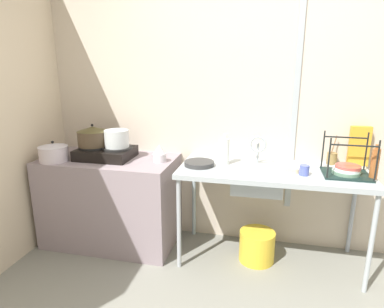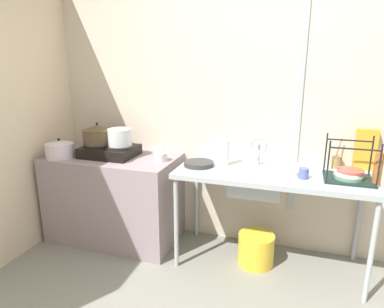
% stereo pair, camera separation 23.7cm
% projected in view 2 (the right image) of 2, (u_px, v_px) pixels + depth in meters
% --- Properties ---
extents(wall_back, '(4.79, 0.10, 2.52)m').
position_uv_depth(wall_back, '(267.00, 110.00, 2.85)').
color(wall_back, beige).
rests_on(wall_back, ground).
extents(wall_metal_strip, '(0.05, 0.01, 2.01)m').
position_uv_depth(wall_metal_strip, '(300.00, 97.00, 2.69)').
color(wall_metal_strip, '#A3ADB2').
extents(counter_concrete, '(1.20, 0.64, 0.82)m').
position_uv_depth(counter_concrete, '(115.00, 197.00, 3.14)').
color(counter_concrete, gray).
rests_on(counter_concrete, ground).
extents(counter_sink, '(1.51, 0.64, 0.82)m').
position_uv_depth(counter_sink, '(272.00, 178.00, 2.61)').
color(counter_sink, '#A3ADB2').
rests_on(counter_sink, ground).
extents(stove, '(0.50, 0.37, 0.11)m').
position_uv_depth(stove, '(110.00, 150.00, 3.02)').
color(stove, black).
rests_on(stove, counter_concrete).
extents(pot_on_left_burner, '(0.28, 0.28, 0.20)m').
position_uv_depth(pot_on_left_burner, '(98.00, 134.00, 3.02)').
color(pot_on_left_burner, brown).
rests_on(pot_on_left_burner, stove).
extents(pot_on_right_burner, '(0.21, 0.21, 0.15)m').
position_uv_depth(pot_on_right_burner, '(120.00, 137.00, 2.95)').
color(pot_on_right_burner, silver).
rests_on(pot_on_right_burner, stove).
extents(pot_beside_stove, '(0.25, 0.25, 0.18)m').
position_uv_depth(pot_beside_stove, '(60.00, 149.00, 2.96)').
color(pot_beside_stove, silver).
rests_on(pot_beside_stove, counter_concrete).
extents(percolator, '(0.12, 0.12, 0.15)m').
position_uv_depth(percolator, '(160.00, 153.00, 2.86)').
color(percolator, silver).
rests_on(percolator, counter_concrete).
extents(sink_basin, '(0.40, 0.34, 0.17)m').
position_uv_depth(sink_basin, '(256.00, 182.00, 2.61)').
color(sink_basin, '#A3ADB2').
rests_on(sink_basin, counter_sink).
extents(faucet, '(0.14, 0.08, 0.25)m').
position_uv_depth(faucet, '(259.00, 147.00, 2.69)').
color(faucet, '#A3ADB2').
rests_on(faucet, counter_sink).
extents(frying_pan, '(0.25, 0.25, 0.04)m').
position_uv_depth(frying_pan, '(199.00, 164.00, 2.74)').
color(frying_pan, '#333333').
rests_on(frying_pan, counter_sink).
extents(dish_rack, '(0.34, 0.30, 0.31)m').
position_uv_depth(dish_rack, '(349.00, 174.00, 2.39)').
color(dish_rack, black).
rests_on(dish_rack, counter_sink).
extents(cup_by_rack, '(0.07, 0.07, 0.08)m').
position_uv_depth(cup_by_rack, '(304.00, 173.00, 2.43)').
color(cup_by_rack, '#505EB5').
rests_on(cup_by_rack, counter_sink).
extents(small_bowl_on_drainboard, '(0.12, 0.12, 0.04)m').
position_uv_depth(small_bowl_on_drainboard, '(294.00, 172.00, 2.52)').
color(small_bowl_on_drainboard, beige).
rests_on(small_bowl_on_drainboard, counter_sink).
extents(bottle_by_sink, '(0.07, 0.07, 0.26)m').
position_uv_depth(bottle_by_sink, '(225.00, 152.00, 2.73)').
color(bottle_by_sink, white).
rests_on(bottle_by_sink, counter_sink).
extents(bottle_by_rack, '(0.06, 0.06, 0.26)m').
position_uv_depth(bottle_by_rack, '(378.00, 168.00, 2.28)').
color(bottle_by_rack, '#9A5527').
rests_on(bottle_by_rack, counter_sink).
extents(cereal_box, '(0.16, 0.05, 0.33)m').
position_uv_depth(cereal_box, '(366.00, 150.00, 2.60)').
color(cereal_box, gold).
rests_on(cereal_box, counter_sink).
extents(utensil_jar, '(0.08, 0.08, 0.25)m').
position_uv_depth(utensil_jar, '(336.00, 162.00, 2.68)').
color(utensil_jar, olive).
rests_on(utensil_jar, counter_sink).
extents(bucket_on_floor, '(0.30, 0.30, 0.27)m').
position_uv_depth(bucket_on_floor, '(256.00, 249.00, 2.77)').
color(bucket_on_floor, yellow).
rests_on(bucket_on_floor, ground).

